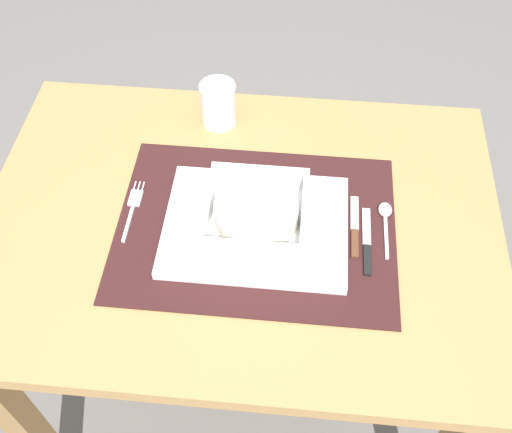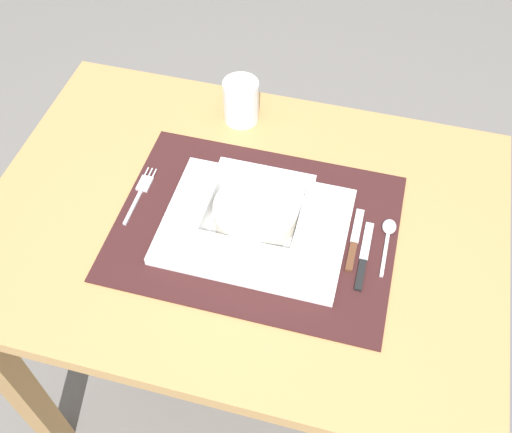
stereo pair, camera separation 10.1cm
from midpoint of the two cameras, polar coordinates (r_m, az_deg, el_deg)
name	(u,v)px [view 2 (the right image)]	position (r m, az deg, el deg)	size (l,w,h in m)	color
ground_plane	(247,377)	(1.66, 0.91, -15.14)	(6.00, 6.00, 0.00)	slate
dining_table	(243,252)	(1.14, 1.29, -3.61)	(0.91, 0.65, 0.70)	#B2844C
placemat	(256,227)	(1.03, 2.79, -1.15)	(0.48, 0.36, 0.00)	#381919
serving_plate	(255,226)	(1.02, 2.75, -1.09)	(0.31, 0.23, 0.02)	white
porridge_bowl	(256,214)	(1.00, 2.85, 0.02)	(0.17, 0.17, 0.05)	white
fork	(141,191)	(1.09, -8.27, 2.28)	(0.02, 0.13, 0.00)	silver
spoon	(388,233)	(1.05, 15.18, -1.67)	(0.02, 0.12, 0.01)	silver
butter_knife	(363,260)	(1.01, 13.00, -4.26)	(0.01, 0.14, 0.01)	black
bread_knife	(354,243)	(1.03, 12.09, -2.69)	(0.01, 0.13, 0.01)	#59331E
drinking_glass	(241,103)	(1.19, 1.04, 10.63)	(0.07, 0.07, 0.09)	white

